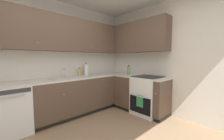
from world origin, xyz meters
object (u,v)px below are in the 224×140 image
(soap_bottle, at_px, (80,72))
(oil_bottle, at_px, (129,70))
(oven_range, at_px, (148,95))
(paper_towel_roll, at_px, (86,70))
(dishwasher, at_px, (10,110))

(soap_bottle, distance_m, oil_bottle, 1.28)
(oven_range, relative_size, soap_bottle, 4.97)
(paper_towel_roll, bearing_deg, dishwasher, -174.49)
(oven_range, distance_m, oil_bottle, 0.81)
(dishwasher, relative_size, oven_range, 0.82)
(soap_bottle, bearing_deg, paper_towel_roll, -6.20)
(dishwasher, height_order, oven_range, oven_range)
(dishwasher, bearing_deg, soap_bottle, 6.95)
(dishwasher, height_order, paper_towel_roll, paper_towel_roll)
(dishwasher, distance_m, paper_towel_roll, 1.78)
(soap_bottle, bearing_deg, oven_range, -51.33)
(dishwasher, xyz_separation_m, soap_bottle, (1.48, 0.18, 0.56))
(oven_range, xyz_separation_m, soap_bottle, (-1.06, 1.33, 0.53))
(soap_bottle, bearing_deg, dishwasher, -173.05)
(dishwasher, distance_m, oil_bottle, 2.65)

